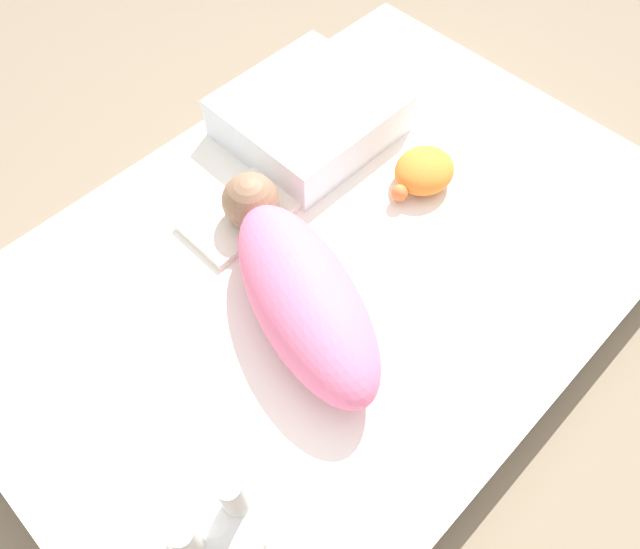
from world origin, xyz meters
TOP-DOWN VIEW (x-y plane):
  - ground_plane at (0.00, 0.00)m, footprint 12.00×12.00m
  - bed_mattress at (0.00, 0.00)m, footprint 1.57×1.08m
  - burp_cloth at (0.08, -0.23)m, footprint 0.25×0.16m
  - swaddled_baby at (0.14, 0.04)m, footprint 0.36×0.60m
  - pillow at (-0.23, -0.31)m, footprint 0.38×0.36m
  - bunny_plush at (0.56, 0.33)m, footprint 0.21×0.21m
  - turtle_plush at (-0.30, 0.00)m, footprint 0.18×0.13m

SIDE VIEW (x-z plane):
  - ground_plane at x=0.00m, z-range 0.00..0.00m
  - bed_mattress at x=0.00m, z-range 0.00..0.15m
  - burp_cloth at x=0.08m, z-range 0.15..0.17m
  - turtle_plush at x=-0.30m, z-range 0.15..0.23m
  - pillow at x=-0.23m, z-range 0.15..0.26m
  - swaddled_baby at x=0.14m, z-range 0.14..0.31m
  - bunny_plush at x=0.56m, z-range 0.08..0.48m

